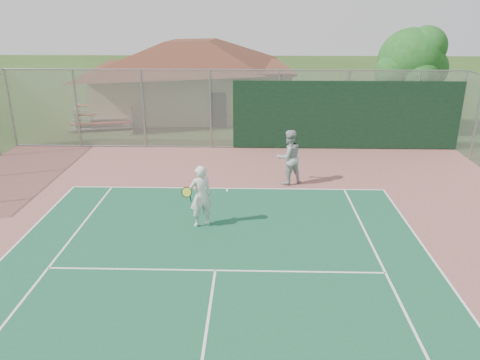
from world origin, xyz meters
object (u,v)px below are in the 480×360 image
object	(u,v)px
tree	(412,64)
player_white_front	(201,197)
player_grey_back	(289,158)
clubhouse	(192,70)
bleachers	(104,116)

from	to	relation	value
tree	player_white_front	world-z (taller)	tree
player_white_front	player_grey_back	size ratio (longest dim) A/B	0.93
player_white_front	clubhouse	bearing A→B (deg)	-106.60
clubhouse	tree	world-z (taller)	tree
clubhouse	bleachers	bearing A→B (deg)	-143.60
tree	clubhouse	bearing A→B (deg)	159.23
clubhouse	player_white_front	world-z (taller)	clubhouse
bleachers	player_white_front	distance (m)	13.31
player_grey_back	clubhouse	bearing A→B (deg)	-93.83
bleachers	player_white_front	size ratio (longest dim) A/B	1.87
bleachers	tree	bearing A→B (deg)	-15.18
bleachers	player_grey_back	xyz separation A→B (m)	(9.13, -8.12, 0.38)
clubhouse	tree	distance (m)	12.14
tree	player_grey_back	xyz separation A→B (m)	(-6.45, -7.63, -2.45)
clubhouse	player_grey_back	size ratio (longest dim) A/B	6.25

